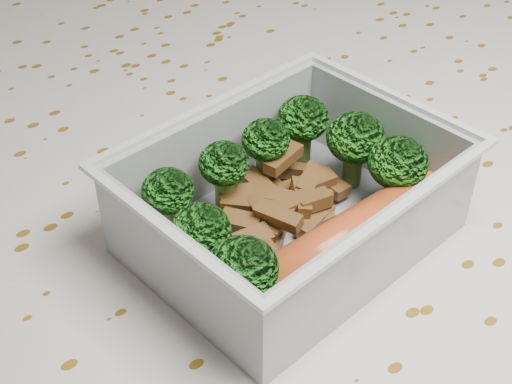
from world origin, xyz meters
TOP-DOWN VIEW (x-y plane):
  - dining_table at (0.00, 0.00)m, footprint 1.40×0.90m
  - tablecloth at (0.00, 0.00)m, footprint 1.46×0.96m
  - lunch_container at (-0.00, -0.03)m, footprint 0.21×0.17m
  - broccoli_florets at (0.00, -0.02)m, footprint 0.17×0.13m
  - meat_pile at (-0.01, -0.01)m, footprint 0.12×0.08m
  - sausage at (0.01, -0.07)m, footprint 0.17×0.04m

SIDE VIEW (x-z plane):
  - dining_table at x=0.00m, z-range 0.29..1.04m
  - tablecloth at x=0.00m, z-range 0.62..0.81m
  - meat_pile at x=-0.01m, z-range 0.76..0.79m
  - sausage at x=0.01m, z-range 0.76..0.79m
  - lunch_container at x=0.00m, z-range 0.75..0.81m
  - broccoli_florets at x=0.00m, z-range 0.77..0.82m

